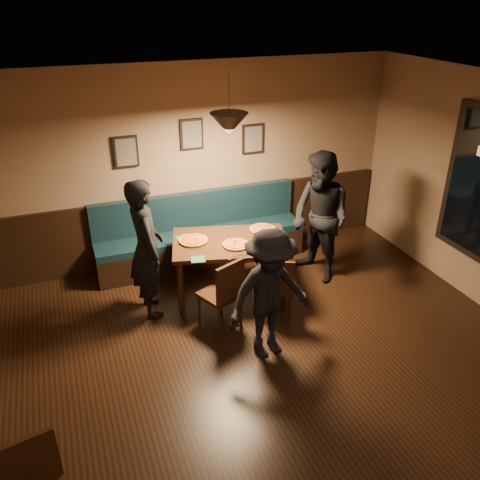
{
  "coord_description": "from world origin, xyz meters",
  "views": [
    {
      "loc": [
        -1.75,
        -3.02,
        3.62
      ],
      "look_at": [
        0.12,
        1.92,
        0.95
      ],
      "focal_mm": 37.39,
      "sensor_mm": 36.0,
      "label": 1
    }
  ],
  "objects_px": {
    "diner_left": "(146,249)",
    "soda_glass": "(284,240)",
    "diner_front": "(270,295)",
    "dining_table": "(230,268)",
    "tabasco_bottle": "(271,232)",
    "chair_near_left": "(220,293)",
    "chair_near_right": "(278,285)",
    "diner_right": "(320,218)",
    "booth_bench": "(201,232)"
  },
  "relations": [
    {
      "from": "chair_near_right",
      "to": "soda_glass",
      "type": "bearing_deg",
      "value": 79.12
    },
    {
      "from": "diner_left",
      "to": "dining_table",
      "type": "bearing_deg",
      "value": -90.67
    },
    {
      "from": "chair_near_left",
      "to": "diner_left",
      "type": "height_order",
      "value": "diner_left"
    },
    {
      "from": "chair_near_left",
      "to": "diner_right",
      "type": "bearing_deg",
      "value": -2.38
    },
    {
      "from": "dining_table",
      "to": "diner_front",
      "type": "height_order",
      "value": "diner_front"
    },
    {
      "from": "chair_near_left",
      "to": "dining_table",
      "type": "bearing_deg",
      "value": 37.1
    },
    {
      "from": "booth_bench",
      "to": "diner_left",
      "type": "bearing_deg",
      "value": -134.95
    },
    {
      "from": "diner_left",
      "to": "diner_right",
      "type": "xyz_separation_m",
      "value": [
        2.33,
        0.01,
        0.02
      ]
    },
    {
      "from": "dining_table",
      "to": "tabasco_bottle",
      "type": "bearing_deg",
      "value": 10.38
    },
    {
      "from": "diner_right",
      "to": "tabasco_bottle",
      "type": "relative_size",
      "value": 16.51
    },
    {
      "from": "diner_left",
      "to": "tabasco_bottle",
      "type": "distance_m",
      "value": 1.61
    },
    {
      "from": "diner_right",
      "to": "diner_front",
      "type": "relative_size",
      "value": 1.19
    },
    {
      "from": "diner_left",
      "to": "diner_right",
      "type": "bearing_deg",
      "value": -91.32
    },
    {
      "from": "soda_glass",
      "to": "booth_bench",
      "type": "bearing_deg",
      "value": 119.02
    },
    {
      "from": "tabasco_bottle",
      "to": "chair_near_left",
      "type": "bearing_deg",
      "value": -146.92
    },
    {
      "from": "diner_right",
      "to": "chair_near_left",
      "type": "bearing_deg",
      "value": -83.75
    },
    {
      "from": "dining_table",
      "to": "diner_left",
      "type": "xyz_separation_m",
      "value": [
        -1.06,
        -0.02,
        0.48
      ]
    },
    {
      "from": "diner_front",
      "to": "tabasco_bottle",
      "type": "height_order",
      "value": "diner_front"
    },
    {
      "from": "chair_near_right",
      "to": "diner_left",
      "type": "height_order",
      "value": "diner_left"
    },
    {
      "from": "diner_front",
      "to": "tabasco_bottle",
      "type": "bearing_deg",
      "value": 56.97
    },
    {
      "from": "chair_near_right",
      "to": "soda_glass",
      "type": "distance_m",
      "value": 0.57
    },
    {
      "from": "dining_table",
      "to": "diner_front",
      "type": "xyz_separation_m",
      "value": [
        -0.02,
        -1.28,
        0.36
      ]
    },
    {
      "from": "chair_near_right",
      "to": "soda_glass",
      "type": "height_order",
      "value": "soda_glass"
    },
    {
      "from": "chair_near_left",
      "to": "chair_near_right",
      "type": "bearing_deg",
      "value": -25.19
    },
    {
      "from": "dining_table",
      "to": "diner_left",
      "type": "distance_m",
      "value": 1.16
    },
    {
      "from": "chair_near_left",
      "to": "tabasco_bottle",
      "type": "height_order",
      "value": "chair_near_left"
    },
    {
      "from": "chair_near_right",
      "to": "diner_right",
      "type": "xyz_separation_m",
      "value": [
        0.9,
        0.65,
        0.47
      ]
    },
    {
      "from": "diner_right",
      "to": "diner_front",
      "type": "distance_m",
      "value": 1.81
    },
    {
      "from": "diner_right",
      "to": "diner_front",
      "type": "height_order",
      "value": "diner_right"
    },
    {
      "from": "diner_left",
      "to": "soda_glass",
      "type": "distance_m",
      "value": 1.68
    },
    {
      "from": "dining_table",
      "to": "chair_near_right",
      "type": "relative_size",
      "value": 1.72
    },
    {
      "from": "chair_near_left",
      "to": "diner_right",
      "type": "relative_size",
      "value": 0.52
    },
    {
      "from": "chair_near_left",
      "to": "diner_front",
      "type": "height_order",
      "value": "diner_front"
    },
    {
      "from": "diner_front",
      "to": "chair_near_left",
      "type": "bearing_deg",
      "value": 109.74
    },
    {
      "from": "diner_right",
      "to": "tabasco_bottle",
      "type": "height_order",
      "value": "diner_right"
    },
    {
      "from": "booth_bench",
      "to": "chair_near_left",
      "type": "distance_m",
      "value": 1.58
    },
    {
      "from": "dining_table",
      "to": "diner_front",
      "type": "bearing_deg",
      "value": -75.79
    },
    {
      "from": "chair_near_right",
      "to": "diner_front",
      "type": "distance_m",
      "value": 0.8
    },
    {
      "from": "dining_table",
      "to": "soda_glass",
      "type": "bearing_deg",
      "value": -15.19
    },
    {
      "from": "diner_front",
      "to": "dining_table",
      "type": "bearing_deg",
      "value": 80.86
    },
    {
      "from": "dining_table",
      "to": "chair_near_right",
      "type": "height_order",
      "value": "chair_near_right"
    },
    {
      "from": "soda_glass",
      "to": "tabasco_bottle",
      "type": "height_order",
      "value": "soda_glass"
    },
    {
      "from": "chair_near_left",
      "to": "soda_glass",
      "type": "xyz_separation_m",
      "value": [
        0.95,
        0.29,
        0.38
      ]
    },
    {
      "from": "chair_near_left",
      "to": "diner_right",
      "type": "distance_m",
      "value": 1.8
    },
    {
      "from": "booth_bench",
      "to": "diner_right",
      "type": "xyz_separation_m",
      "value": [
        1.39,
        -0.94,
        0.39
      ]
    },
    {
      "from": "dining_table",
      "to": "diner_right",
      "type": "height_order",
      "value": "diner_right"
    },
    {
      "from": "diner_front",
      "to": "soda_glass",
      "type": "bearing_deg",
      "value": 48.64
    },
    {
      "from": "soda_glass",
      "to": "chair_near_right",
      "type": "bearing_deg",
      "value": -124.79
    },
    {
      "from": "chair_near_right",
      "to": "chair_near_left",
      "type": "bearing_deg",
      "value": -157.86
    },
    {
      "from": "booth_bench",
      "to": "diner_left",
      "type": "xyz_separation_m",
      "value": [
        -0.94,
        -0.94,
        0.37
      ]
    }
  ]
}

